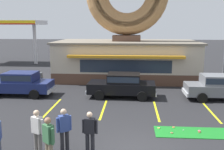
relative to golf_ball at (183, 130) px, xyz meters
name	(u,v)px	position (x,y,z in m)	size (l,w,h in m)	color
donut_shop_building	(127,37)	(-2.89, 11.80, 3.69)	(12.30, 6.75, 10.96)	brown
putting_mat	(197,133)	(0.56, -0.17, -0.04)	(3.70, 1.26, 0.03)	#197523
mini_donut_near_left	(173,127)	(-0.39, 0.31, 0.00)	(0.13, 0.13, 0.04)	#D17F47
mini_donut_near_right	(199,132)	(0.67, -0.17, 0.00)	(0.13, 0.13, 0.04)	brown
mini_donut_mid_left	(172,133)	(-0.56, -0.35, 0.00)	(0.13, 0.13, 0.04)	#A5724C
mini_donut_mid_centre	(199,131)	(0.71, -0.01, 0.00)	(0.13, 0.13, 0.04)	#D8667F
mini_donut_mid_right	(159,128)	(-1.08, 0.17, 0.00)	(0.13, 0.13, 0.04)	#E5C666
golf_ball	(183,130)	(0.00, 0.00, 0.00)	(0.04, 0.04, 0.04)	white
car_black	(122,84)	(-2.99, 5.52, 0.82)	(4.61, 2.08, 1.60)	black
car_navy	(20,83)	(-9.97, 5.46, 0.82)	(4.57, 2.00, 1.60)	navy
car_grey	(220,86)	(3.28, 5.48, 0.82)	(4.58, 2.02, 1.60)	slate
pedestrian_blue_sweater_man	(64,128)	(-4.86, -2.34, 0.89)	(0.50, 0.41, 1.70)	#232328
pedestrian_hooded_kid	(37,130)	(-5.80, -2.57, 0.89)	(0.55, 0.38, 1.70)	slate
pedestrian_leather_jacket_man	(90,130)	(-3.88, -2.36, 0.84)	(0.59, 0.27, 1.61)	#232328
pedestrian_clipboard_woman	(49,139)	(-5.12, -3.35, 0.91)	(0.48, 0.43, 1.72)	#7F7056
trash_bin	(39,78)	(-9.84, 8.83, 0.45)	(0.57, 0.57, 0.97)	#51565B
gas_station_canopy	(6,24)	(-17.87, 20.16, 4.81)	(9.00, 4.46, 5.30)	silver
parking_stripe_far_left	(52,108)	(-6.96, 2.86, -0.05)	(0.12, 3.60, 0.01)	yellow
parking_stripe_left	(103,109)	(-3.96, 2.86, -0.05)	(0.12, 3.60, 0.01)	yellow
parking_stripe_mid_left	(156,110)	(-0.96, 2.86, -0.05)	(0.12, 3.60, 0.01)	yellow
parking_stripe_centre	(211,112)	(2.04, 2.86, -0.05)	(0.12, 3.60, 0.01)	yellow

